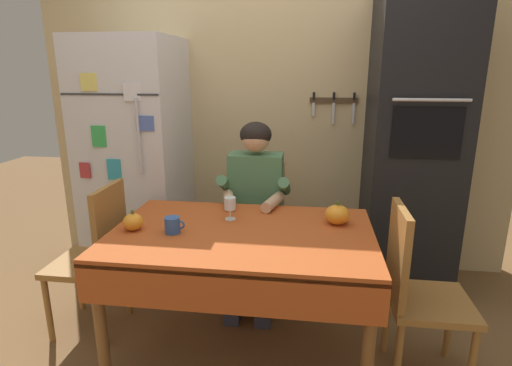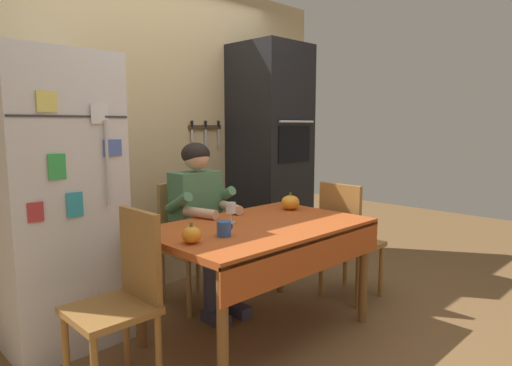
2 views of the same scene
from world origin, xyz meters
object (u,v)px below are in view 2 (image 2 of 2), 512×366
chair_behind_person (187,237)px  chair_left_side (124,292)px  refrigerator (54,201)px  dining_table (261,237)px  pumpkin_medium (290,202)px  coffee_mug (224,229)px  wall_oven (270,159)px  chair_right_side (347,236)px  pumpkin_large (192,235)px  wine_glass (231,209)px  seated_person (201,212)px

chair_behind_person → chair_left_side: same height
refrigerator → chair_left_side: bearing=-86.3°
dining_table → pumpkin_medium: pumpkin_medium is taller
coffee_mug → wall_oven: bearing=34.8°
chair_right_side → pumpkin_medium: 0.54m
chair_behind_person → pumpkin_medium: size_ratio=6.81×
pumpkin_large → pumpkin_medium: size_ratio=0.83×
chair_behind_person → refrigerator: bearing=174.5°
chair_behind_person → wine_glass: chair_behind_person is taller
chair_behind_person → chair_right_side: bearing=-42.7°
seated_person → pumpkin_medium: bearing=-37.9°
wine_glass → pumpkin_large: 0.54m
coffee_mug → pumpkin_large: 0.22m
seated_person → pumpkin_medium: size_ratio=9.12×
dining_table → chair_right_side: chair_right_side is taller
dining_table → seated_person: (-0.01, 0.60, 0.08)m
chair_left_side → coffee_mug: bearing=-17.3°
dining_table → pumpkin_medium: size_ratio=10.25×
dining_table → chair_behind_person: 0.81m
wine_glass → pumpkin_medium: size_ratio=0.97×
dining_table → chair_left_side: chair_left_side is taller
wall_oven → coffee_mug: wall_oven is taller
coffee_mug → wine_glass: size_ratio=0.82×
coffee_mug → dining_table: bearing=8.5°
wall_oven → pumpkin_medium: 0.94m
chair_left_side → dining_table: bearing=-7.3°
wall_oven → seated_person: bearing=-163.3°
pumpkin_large → seated_person: bearing=48.8°
wine_glass → pumpkin_medium: 0.61m
wall_oven → chair_left_side: 2.18m
chair_behind_person → chair_right_side: same height
pumpkin_large → pumpkin_medium: 1.12m
seated_person → pumpkin_large: seated_person is taller
chair_behind_person → coffee_mug: size_ratio=8.50×
coffee_mug → pumpkin_medium: (0.87, 0.25, 0.01)m
chair_behind_person → pumpkin_large: (-0.57, -0.84, 0.27)m
wall_oven → seated_person: (-1.06, -0.32, -0.31)m
pumpkin_medium → coffee_mug: bearing=-163.9°
chair_right_side → wine_glass: bearing=166.8°
chair_behind_person → pumpkin_medium: (0.52, -0.60, 0.28)m
pumpkin_large → pumpkin_medium: (1.09, 0.24, 0.01)m
dining_table → chair_behind_person: size_ratio=1.51×
wine_glass → seated_person: bearing=78.9°
wall_oven → coffee_mug: 1.73m
wine_glass → chair_behind_person: bearing=82.3°
wall_oven → pumpkin_large: (-1.63, -0.97, -0.26)m
refrigerator → wine_glass: size_ratio=13.55×
wine_glass → pumpkin_medium: (0.61, 0.01, -0.04)m
pumpkin_medium → chair_left_side: bearing=-176.7°
chair_left_side → pumpkin_large: 0.45m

